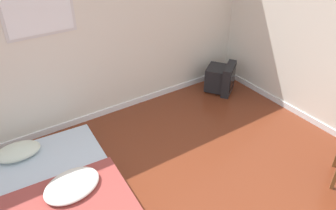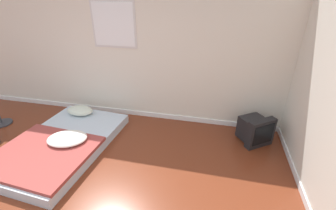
# 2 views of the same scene
# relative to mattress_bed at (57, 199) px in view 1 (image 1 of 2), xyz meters

# --- Properties ---
(wall_back) EXTENTS (8.24, 0.08, 2.60)m
(wall_back) POSITION_rel_mattress_bed_xyz_m (0.60, 1.34, 1.18)
(wall_back) COLOR silver
(wall_back) RESTS_ON ground_plane
(mattress_bed) EXTENTS (1.48, 2.15, 0.30)m
(mattress_bed) POSITION_rel_mattress_bed_xyz_m (0.00, 0.00, 0.00)
(mattress_bed) COLOR silver
(mattress_bed) RESTS_ON ground_plane
(crt_tv) EXTENTS (0.60, 0.59, 0.48)m
(crt_tv) POSITION_rel_mattress_bed_xyz_m (3.03, 0.89, 0.12)
(crt_tv) COLOR black
(crt_tv) RESTS_ON ground_plane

